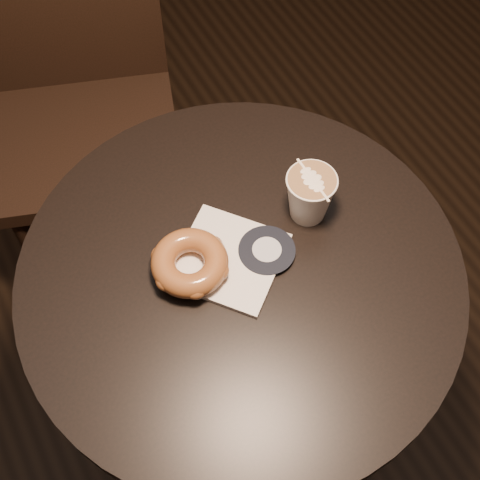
# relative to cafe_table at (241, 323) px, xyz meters

# --- Properties ---
(cafe_table) EXTENTS (0.70, 0.70, 0.75)m
(cafe_table) POSITION_rel_cafe_table_xyz_m (0.00, 0.00, 0.00)
(cafe_table) COLOR black
(cafe_table) RESTS_ON ground
(chair) EXTENTS (0.52, 0.52, 1.03)m
(chair) POSITION_rel_cafe_table_xyz_m (-0.04, 0.70, 0.03)
(chair) COLOR black
(chair) RESTS_ON ground
(pastry_bag) EXTENTS (0.22, 0.22, 0.01)m
(pastry_bag) POSITION_rel_cafe_table_xyz_m (-0.01, 0.02, 0.20)
(pastry_bag) COLOR silver
(pastry_bag) RESTS_ON cafe_table
(doughnut) EXTENTS (0.12, 0.12, 0.04)m
(doughnut) POSITION_rel_cafe_table_xyz_m (-0.07, 0.04, 0.23)
(doughnut) COLOR brown
(doughnut) RESTS_ON pastry_bag
(latte_cup) EXTENTS (0.08, 0.08, 0.09)m
(latte_cup) POSITION_rel_cafe_table_xyz_m (0.15, 0.04, 0.24)
(latte_cup) COLOR silver
(latte_cup) RESTS_ON cafe_table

